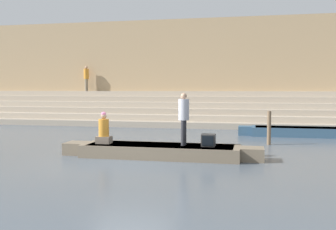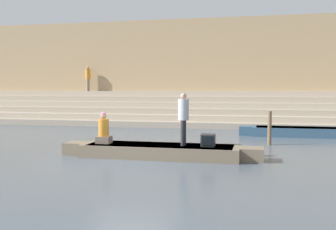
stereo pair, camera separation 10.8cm
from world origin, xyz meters
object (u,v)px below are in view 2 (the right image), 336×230
at_px(rowboat_main, 160,150).
at_px(moored_boat_shore, 301,132).
at_px(person_standing, 183,115).
at_px(tv_set, 208,140).
at_px(person_on_steps, 88,77).
at_px(person_rowing, 104,131).
at_px(mooring_post, 270,128).

bearing_deg(rowboat_main, moored_boat_shore, 55.15).
height_order(person_standing, tv_set, person_standing).
bearing_deg(person_on_steps, person_standing, -27.85).
distance_m(rowboat_main, tv_set, 1.63).
relative_size(person_standing, moored_boat_shore, 0.30).
bearing_deg(person_rowing, mooring_post, 42.72).
bearing_deg(person_standing, rowboat_main, -159.10).
height_order(rowboat_main, person_rowing, person_rowing).
distance_m(person_standing, moored_boat_shore, 8.17).
height_order(person_standing, moored_boat_shore, person_standing).
distance_m(person_standing, person_on_steps, 16.28).
bearing_deg(person_on_steps, moored_boat_shore, 1.86).
xyz_separation_m(mooring_post, person_on_steps, (-12.08, 9.66, 2.40)).
bearing_deg(person_standing, moored_boat_shore, 73.20).
bearing_deg(tv_set, moored_boat_shore, 59.33).
height_order(person_rowing, mooring_post, person_rowing).
bearing_deg(mooring_post, person_on_steps, 141.35).
distance_m(person_rowing, tv_set, 3.52).
bearing_deg(moored_boat_shore, person_rowing, -133.69).
relative_size(rowboat_main, person_on_steps, 3.80).
distance_m(tv_set, mooring_post, 4.22).
bearing_deg(moored_boat_shore, person_standing, -120.99).
bearing_deg(person_standing, mooring_post, 68.11).
bearing_deg(rowboat_main, tv_set, 2.30).
bearing_deg(rowboat_main, person_on_steps, 124.48).
height_order(rowboat_main, mooring_post, mooring_post).
bearing_deg(tv_set, rowboat_main, 177.11).
bearing_deg(tv_set, person_on_steps, 123.88).
xyz_separation_m(person_standing, mooring_post, (2.84, 3.64, -0.71)).
height_order(person_rowing, tv_set, person_rowing).
height_order(rowboat_main, moored_boat_shore, moored_boat_shore).
relative_size(rowboat_main, person_standing, 3.91).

